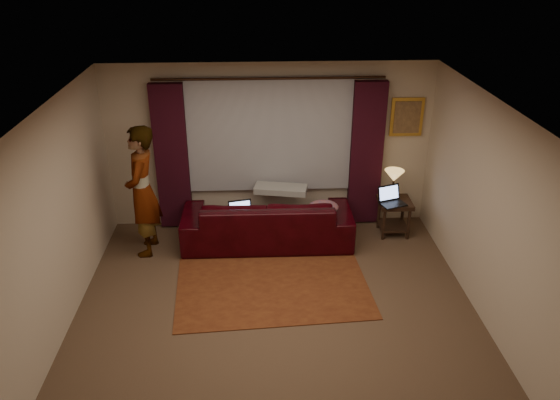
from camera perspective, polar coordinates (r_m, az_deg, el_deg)
The scene contains 20 objects.
floor at distance 6.91m, azimuth -0.35°, elevation -11.92°, with size 5.00×5.00×0.01m, color brown.
ceiling at distance 5.71m, azimuth -0.42°, elevation 9.26°, with size 5.00×5.00×0.02m, color silver.
wall_back at distance 8.49m, azimuth -1.11°, elevation 5.63°, with size 5.00×0.02×2.60m, color #C1AE95.
wall_front at distance 4.17m, azimuth 1.16°, elevation -18.71°, with size 5.00×0.02×2.60m, color #C1AE95.
wall_left at distance 6.60m, azimuth -22.64°, elevation -2.65°, with size 0.02×5.00×2.60m, color #C1AE95.
wall_right at distance 6.77m, azimuth 21.27°, elevation -1.69°, with size 0.02×5.00×2.60m, color #C1AE95.
sheer_curtain at distance 8.37m, azimuth -1.10°, elevation 6.77°, with size 2.50×0.05×1.80m, color #9999A0.
drape_left at distance 8.52m, azimuth -11.24°, elevation 4.34°, with size 0.50×0.14×2.30m, color black.
drape_right at distance 8.60m, azimuth 9.00°, elevation 4.72°, with size 0.50×0.14×2.30m, color black.
curtain_rod at distance 8.07m, azimuth -1.15°, elevation 12.57°, with size 0.04×0.04×3.40m, color black.
picture_frame at distance 8.63m, azimuth 13.11°, elevation 8.45°, with size 0.50×0.04×0.60m, color gold.
sofa at distance 8.17m, azimuth -1.35°, elevation -1.26°, with size 2.54×1.10×1.02m, color black.
throw_blanket at distance 8.23m, azimuth 0.08°, elevation 2.87°, with size 0.79×0.32×0.09m, color gray.
clothing_pile at distance 8.09m, azimuth 4.53°, elevation -0.83°, with size 0.46×0.35×0.19m, color #7F4E5D.
laptop_sofa at distance 7.90m, azimuth -4.01°, elevation -1.29°, with size 0.34×0.37×0.25m, color black, non-canonical shape.
area_rug at distance 7.39m, azimuth -0.77°, elevation -9.03°, with size 2.54×1.70×0.01m, color #612E16.
end_table at distance 8.69m, azimuth 11.78°, elevation -1.75°, with size 0.49×0.49×0.57m, color black.
tiffany_lamp at distance 8.52m, azimuth 11.75°, elevation 1.57°, with size 0.30×0.30×0.48m, color olive, non-canonical shape.
laptop_table at distance 8.38m, azimuth 11.77°, elevation 0.35°, with size 0.36×0.40×0.26m, color black, non-canonical shape.
person at distance 7.98m, azimuth -14.19°, elevation 0.86°, with size 0.57×0.57×1.94m, color gray.
Camera 1 is at (-0.22, -5.47, 4.22)m, focal length 35.00 mm.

